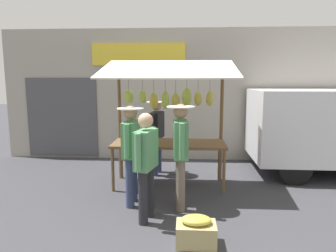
% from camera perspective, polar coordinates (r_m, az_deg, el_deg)
% --- Properties ---
extents(ground_plane, '(40.00, 40.00, 0.00)m').
position_cam_1_polar(ground_plane, '(6.26, 0.17, -10.96)').
color(ground_plane, '#38383D').
extents(street_backdrop, '(9.00, 0.30, 3.40)m').
position_cam_1_polar(street_backdrop, '(8.11, 0.57, 5.77)').
color(street_backdrop, '#9E998E').
rests_on(street_backdrop, ground).
extents(market_stall, '(2.50, 1.46, 2.50)m').
position_cam_1_polar(market_stall, '(6.01, 0.08, 3.49)').
color(market_stall, brown).
rests_on(market_stall, ground).
extents(vendor_with_sunhat, '(0.43, 0.69, 1.66)m').
position_cam_1_polar(vendor_with_sunhat, '(6.77, -2.15, -0.89)').
color(vendor_with_sunhat, navy).
rests_on(vendor_with_sunhat, ground).
extents(shopper_with_shopping_bag, '(0.33, 0.68, 1.63)m').
position_cam_1_polar(shopper_with_shopping_bag, '(4.52, -4.12, -6.24)').
color(shopper_with_shopping_bag, '#232328').
rests_on(shopper_with_shopping_bag, ground).
extents(shopper_in_striped_shirt, '(0.43, 0.71, 1.68)m').
position_cam_1_polar(shopper_in_striped_shirt, '(5.13, -6.91, -3.86)').
color(shopper_in_striped_shirt, navy).
rests_on(shopper_in_striped_shirt, ground).
extents(shopper_in_grey_tee, '(0.45, 0.72, 1.72)m').
position_cam_1_polar(shopper_in_grey_tee, '(4.96, 2.33, -3.89)').
color(shopper_in_grey_tee, '#726656').
rests_on(shopper_in_grey_tee, ground).
extents(produce_crate_near, '(0.51, 0.36, 0.39)m').
position_cam_1_polar(produce_crate_near, '(4.15, 5.26, -18.95)').
color(produce_crate_near, tan).
rests_on(produce_crate_near, ground).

